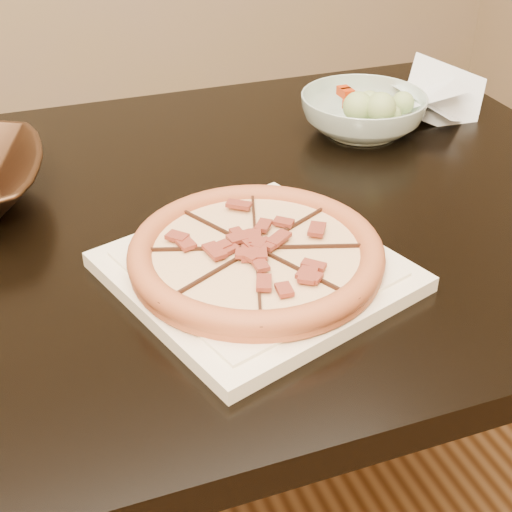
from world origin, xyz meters
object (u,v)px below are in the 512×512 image
object	(u,v)px
dining_table	(159,285)
pizza	(256,253)
plate	(256,271)
salad_bowl	(363,114)

from	to	relation	value
dining_table	pizza	size ratio (longest dim) A/B	4.76
dining_table	plate	size ratio (longest dim) A/B	3.82
plate	salad_bowl	world-z (taller)	salad_bowl
pizza	salad_bowl	world-z (taller)	salad_bowl
dining_table	salad_bowl	world-z (taller)	salad_bowl
plate	salad_bowl	distance (m)	0.44
plate	dining_table	bearing A→B (deg)	113.05
plate	pizza	distance (m)	0.02
dining_table	plate	bearing A→B (deg)	-66.95
plate	salad_bowl	bearing A→B (deg)	46.14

